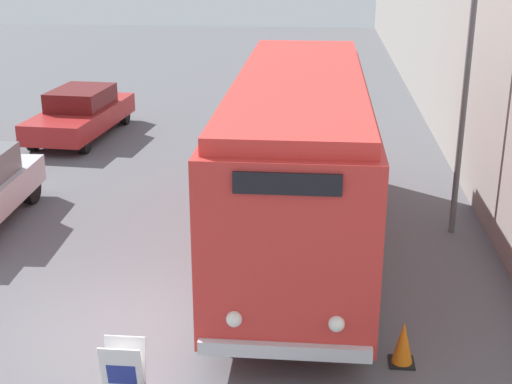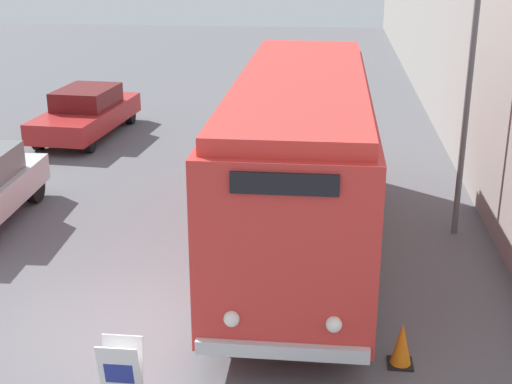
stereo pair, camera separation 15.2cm
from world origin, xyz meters
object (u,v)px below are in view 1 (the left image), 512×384
(vintage_bus, at_px, (299,154))
(sign_board, at_px, (124,373))
(parked_car_mid, at_px, (81,113))
(traffic_cone, at_px, (403,343))
(streetlamp, at_px, (472,21))

(vintage_bus, distance_m, sign_board, 5.80)
(sign_board, bearing_deg, parked_car_mid, 110.39)
(vintage_bus, height_order, traffic_cone, vintage_bus)
(streetlamp, bearing_deg, traffic_cone, -106.88)
(vintage_bus, height_order, parked_car_mid, vintage_bus)
(vintage_bus, relative_size, traffic_cone, 14.20)
(sign_board, height_order, parked_car_mid, parked_car_mid)
(vintage_bus, bearing_deg, sign_board, -111.72)
(vintage_bus, relative_size, sign_board, 10.64)
(vintage_bus, xyz_separation_m, sign_board, (-2.07, -5.21, -1.48))
(vintage_bus, distance_m, streetlamp, 4.11)
(streetlamp, bearing_deg, vintage_bus, -161.85)
(parked_car_mid, height_order, traffic_cone, parked_car_mid)
(streetlamp, height_order, parked_car_mid, streetlamp)
(streetlamp, relative_size, traffic_cone, 9.96)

